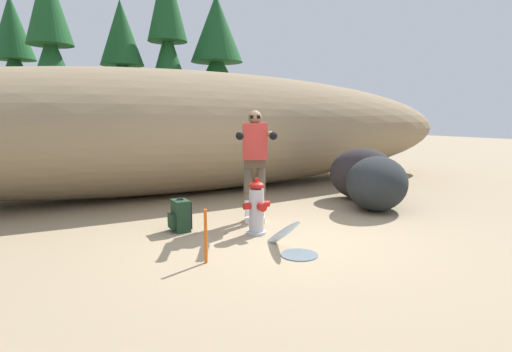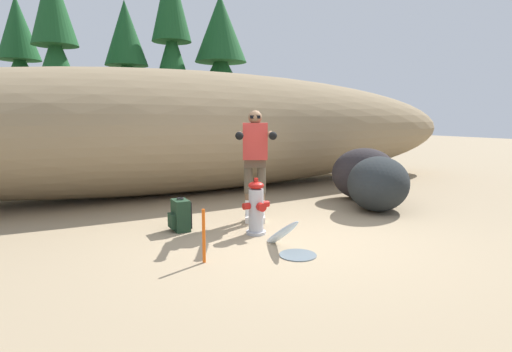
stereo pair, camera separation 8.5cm
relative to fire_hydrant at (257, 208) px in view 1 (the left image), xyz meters
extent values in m
cube|color=#998466|center=(0.29, -0.25, -0.38)|extent=(56.00, 56.00, 0.04)
ellipsoid|color=#897556|center=(0.29, 3.62, 0.92)|extent=(15.08, 3.20, 2.55)
cylinder|color=#B2B2B7|center=(0.00, 0.00, -0.34)|extent=(0.27, 0.27, 0.04)
cylinder|color=#B2B2B7|center=(0.00, 0.00, -0.03)|extent=(0.20, 0.20, 0.58)
ellipsoid|color=red|center=(0.00, 0.00, 0.32)|extent=(0.21, 0.21, 0.10)
cylinder|color=red|center=(0.00, 0.00, 0.39)|extent=(0.06, 0.06, 0.05)
cylinder|color=red|center=(-0.15, 0.00, 0.04)|extent=(0.09, 0.09, 0.09)
cylinder|color=red|center=(0.15, 0.00, 0.04)|extent=(0.09, 0.09, 0.09)
cylinder|color=red|center=(0.00, -0.14, 0.04)|extent=(0.11, 0.09, 0.11)
ellipsoid|color=silver|center=(0.00, -0.58, -0.23)|extent=(0.10, 0.92, 0.64)
cylinder|color=slate|center=(0.00, -1.01, -0.35)|extent=(0.43, 0.43, 0.01)
cube|color=beige|center=(0.38, 0.54, -0.31)|extent=(0.21, 0.28, 0.09)
cylinder|color=white|center=(0.41, 0.59, -0.15)|extent=(0.10, 0.10, 0.24)
cylinder|color=brown|center=(0.41, 0.59, 0.02)|extent=(0.10, 0.10, 0.10)
cylinder|color=brown|center=(0.41, 0.59, 0.29)|extent=(0.13, 0.13, 0.43)
cube|color=beige|center=(0.21, 0.63, -0.31)|extent=(0.21, 0.28, 0.09)
cylinder|color=white|center=(0.23, 0.68, -0.15)|extent=(0.10, 0.10, 0.24)
cylinder|color=brown|center=(0.23, 0.68, 0.02)|extent=(0.10, 0.10, 0.10)
cylinder|color=brown|center=(0.23, 0.68, 0.29)|extent=(0.13, 0.13, 0.43)
cube|color=brown|center=(0.32, 0.64, 0.56)|extent=(0.38, 0.32, 0.16)
cube|color=#B2332D|center=(0.27, 0.54, 0.87)|extent=(0.43, 0.38, 0.54)
cube|color=#511E19|center=(0.36, 0.71, 0.90)|extent=(0.32, 0.27, 0.40)
sphere|color=brown|center=(0.26, 0.52, 1.22)|extent=(0.20, 0.20, 0.20)
cube|color=black|center=(0.22, 0.44, 1.23)|extent=(0.14, 0.09, 0.04)
cylinder|color=brown|center=(0.30, 0.11, 0.98)|extent=(0.34, 0.56, 0.09)
sphere|color=black|center=(0.18, -0.14, 0.98)|extent=(0.11, 0.11, 0.11)
cylinder|color=brown|center=(-0.09, 0.30, 0.98)|extent=(0.34, 0.56, 0.09)
sphere|color=black|center=(-0.22, 0.06, 0.98)|extent=(0.11, 0.11, 0.11)
cube|color=#1E3823|center=(-0.85, 0.65, -0.14)|extent=(0.21, 0.30, 0.44)
cube|color=#1E3823|center=(-0.98, 0.65, -0.20)|extent=(0.06, 0.21, 0.20)
torus|color=black|center=(-0.85, 0.65, 0.10)|extent=(0.10, 0.10, 0.02)
cube|color=black|center=(-0.74, 0.57, -0.14)|extent=(0.03, 0.05, 0.37)
cube|color=black|center=(-0.74, 0.73, -0.14)|extent=(0.03, 0.05, 0.37)
ellipsoid|color=#222628|center=(2.50, 0.27, 0.11)|extent=(1.67, 1.62, 0.93)
ellipsoid|color=#282426|center=(2.95, 1.09, 0.14)|extent=(1.62, 1.61, 1.00)
cylinder|color=#47331E|center=(-2.83, 10.57, 0.34)|extent=(0.24, 0.24, 1.38)
cone|color=#194C23|center=(-2.83, 10.57, 2.22)|extent=(1.97, 1.97, 2.39)
cone|color=#194C23|center=(-2.83, 10.57, 4.01)|extent=(1.28, 1.28, 1.99)
cylinder|color=#47331E|center=(-1.87, 8.81, 0.29)|extent=(0.24, 0.24, 1.29)
cone|color=#194C23|center=(-1.87, 8.81, 2.34)|extent=(2.00, 2.00, 2.82)
cone|color=#194C23|center=(-1.87, 8.81, 4.46)|extent=(1.30, 1.30, 2.35)
cylinder|color=#47331E|center=(0.36, 9.98, 0.22)|extent=(0.27, 0.27, 1.16)
cone|color=#194C23|center=(0.36, 9.98, 2.10)|extent=(2.23, 2.23, 2.60)
cone|color=#194C23|center=(0.36, 9.98, 4.05)|extent=(1.45, 1.45, 2.16)
cylinder|color=#47331E|center=(1.82, 9.52, 0.31)|extent=(0.25, 0.25, 1.32)
cone|color=#194C23|center=(1.82, 9.52, 2.67)|extent=(2.09, 2.09, 3.41)
cylinder|color=#47331E|center=(3.54, 9.25, 0.24)|extent=(0.35, 0.35, 1.19)
cone|color=#194C23|center=(3.54, 9.25, 2.25)|extent=(2.88, 2.88, 2.83)
cone|color=#194C23|center=(3.54, 9.25, 4.37)|extent=(1.87, 1.87, 2.36)
cylinder|color=#E55914|center=(-1.03, -0.71, -0.06)|extent=(0.04, 0.04, 0.60)
camera|label=1|loc=(-2.66, -4.74, 1.22)|focal=28.77mm
camera|label=2|loc=(-2.58, -4.78, 1.22)|focal=28.77mm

